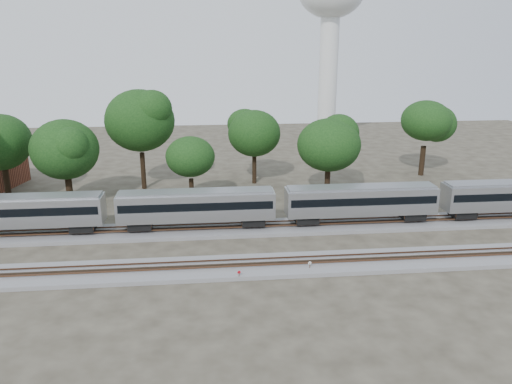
% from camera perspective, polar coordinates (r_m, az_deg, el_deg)
% --- Properties ---
extents(ground, '(160.00, 160.00, 0.00)m').
position_cam_1_polar(ground, '(51.30, -3.92, -6.91)').
color(ground, '#383328').
rests_on(ground, ground).
extents(track_far, '(160.00, 5.00, 0.73)m').
position_cam_1_polar(track_far, '(56.76, -4.14, -4.27)').
color(track_far, slate).
rests_on(track_far, ground).
extents(track_near, '(160.00, 5.00, 0.73)m').
position_cam_1_polar(track_near, '(47.58, -3.76, -8.63)').
color(track_near, slate).
rests_on(track_near, ground).
extents(train, '(127.70, 3.11, 4.59)m').
position_cam_1_polar(train, '(58.44, 12.01, -0.87)').
color(train, '#ADAFB4').
rests_on(train, ground).
extents(switch_stand_red, '(0.31, 0.07, 0.96)m').
position_cam_1_polar(switch_stand_red, '(45.35, -1.95, -9.38)').
color(switch_stand_red, '#512D19').
rests_on(switch_stand_red, ground).
extents(switch_stand_white, '(0.33, 0.09, 1.04)m').
position_cam_1_polar(switch_stand_white, '(47.17, 6.16, -8.32)').
color(switch_stand_white, '#512D19').
rests_on(switch_stand_white, ground).
extents(switch_lever, '(0.55, 0.40, 0.30)m').
position_cam_1_polar(switch_lever, '(47.25, 4.69, -8.92)').
color(switch_lever, '#512D19').
rests_on(switch_lever, ground).
extents(water_tower, '(12.69, 12.69, 35.12)m').
position_cam_1_polar(water_tower, '(99.80, 8.53, 19.86)').
color(water_tower, silver).
rests_on(water_tower, ground).
extents(tree_1, '(7.92, 7.92, 11.16)m').
position_cam_1_polar(tree_1, '(74.36, -27.15, 5.07)').
color(tree_1, black).
rests_on(tree_1, ground).
extents(tree_2, '(7.58, 7.58, 10.68)m').
position_cam_1_polar(tree_2, '(67.85, -21.01, 4.55)').
color(tree_2, black).
rests_on(tree_2, ground).
extents(tree_3, '(10.07, 10.07, 14.20)m').
position_cam_1_polar(tree_3, '(72.34, -13.14, 7.93)').
color(tree_3, black).
rests_on(tree_3, ground).
extents(tree_4, '(6.50, 6.50, 9.17)m').
position_cam_1_polar(tree_4, '(64.65, -7.52, 4.00)').
color(tree_4, black).
rests_on(tree_4, ground).
extents(tree_5, '(7.71, 7.71, 10.88)m').
position_cam_1_polar(tree_5, '(73.74, -0.20, 6.70)').
color(tree_5, black).
rests_on(tree_5, ground).
extents(tree_6, '(7.32, 7.32, 10.32)m').
position_cam_1_polar(tree_6, '(68.08, 8.33, 5.32)').
color(tree_6, black).
rests_on(tree_6, ground).
extents(tree_7, '(8.87, 8.87, 12.51)m').
position_cam_1_polar(tree_7, '(82.53, 18.87, 7.71)').
color(tree_7, black).
rests_on(tree_7, ground).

